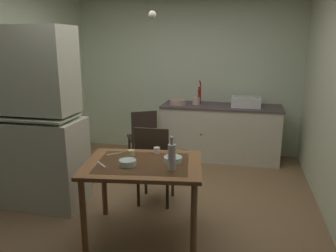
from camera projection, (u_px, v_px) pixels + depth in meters
name	position (u px, v px, depth m)	size (l,w,h in m)	color
ground_plane	(153.00, 207.00, 3.89)	(5.38, 5.38, 0.00)	#8A6847
wall_back	(187.00, 76.00, 5.69)	(3.84, 0.10, 2.57)	beige
hutch_cabinet	(34.00, 125.00, 3.77)	(1.06, 0.55, 2.02)	beige
counter_cabinet	(220.00, 132.00, 5.42)	(1.87, 0.64, 0.88)	beige
sink_basin	(246.00, 102.00, 5.21)	(0.44, 0.34, 0.15)	white
hand_pump	(199.00, 94.00, 5.39)	(0.05, 0.27, 0.39)	#B21E19
mixing_bowl_counter	(178.00, 102.00, 5.40)	(0.27, 0.27, 0.08)	tan
stoneware_crock	(196.00, 101.00, 5.39)	(0.12, 0.12, 0.11)	beige
dining_table	(143.00, 172.00, 3.20)	(1.20, 0.96, 0.75)	brown
chair_far_side	(154.00, 165.00, 3.85)	(0.41, 0.41, 0.95)	#35271A
chair_by_counter	(143.00, 136.00, 5.10)	(0.54, 0.54, 0.87)	#30251A
serving_bowl_wide	(173.00, 159.00, 3.19)	(0.17, 0.17, 0.05)	#ADD1C1
soup_bowl_small	(128.00, 163.00, 3.10)	(0.16, 0.16, 0.06)	#ADD1C1
mug_dark	(157.00, 151.00, 3.43)	(0.06, 0.06, 0.07)	white
mug_tall	(131.00, 153.00, 3.36)	(0.07, 0.07, 0.06)	beige
glass_bottle	(172.00, 156.00, 2.98)	(0.07, 0.07, 0.30)	#B7BCC1
table_knife	(101.00, 164.00, 3.13)	(0.18, 0.02, 0.01)	silver
teaspoon_near_bowl	(114.00, 154.00, 3.43)	(0.16, 0.02, 0.01)	beige
pendant_bulb	(152.00, 15.00, 3.44)	(0.08, 0.08, 0.08)	#F9EFCC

